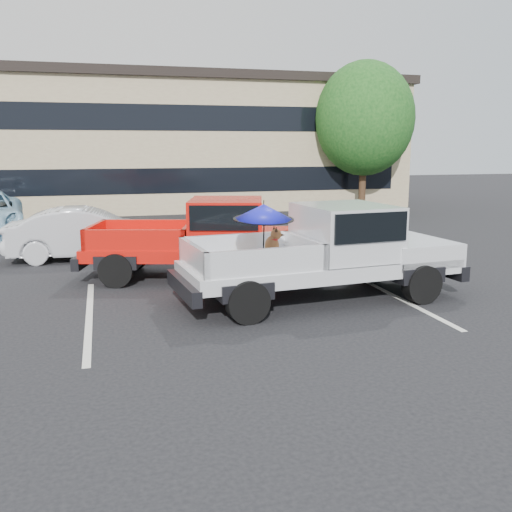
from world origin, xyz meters
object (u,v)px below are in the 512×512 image
at_px(silver_pickup, 335,247).
at_px(red_pickup, 219,235).
at_px(silver_sedan, 89,233).
at_px(tree_right, 365,119).
at_px(tree_back, 255,121).

relative_size(silver_pickup, red_pickup, 1.00).
relative_size(red_pickup, silver_sedan, 1.39).
distance_m(silver_pickup, silver_sedan, 7.32).
xyz_separation_m(tree_right, silver_sedan, (-12.06, -8.45, -3.51)).
distance_m(silver_pickup, red_pickup, 3.01).
bearing_deg(silver_pickup, silver_sedan, 125.28).
bearing_deg(red_pickup, silver_sedan, 148.59).
bearing_deg(red_pickup, tree_right, 67.27).
relative_size(tree_right, silver_pickup, 1.16).
relative_size(tree_back, silver_sedan, 1.68).
distance_m(tree_right, silver_pickup, 16.08).
height_order(tree_back, silver_pickup, tree_back).
height_order(silver_pickup, red_pickup, silver_pickup).
bearing_deg(tree_right, silver_pickup, -117.50).
relative_size(tree_back, red_pickup, 1.21).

